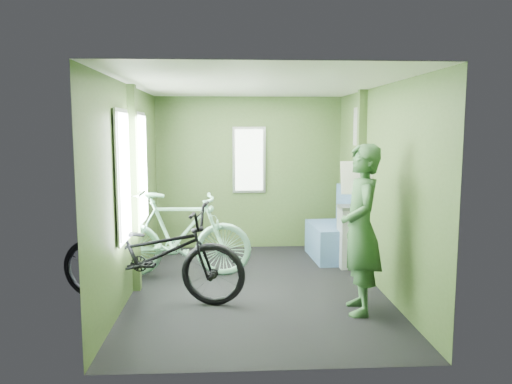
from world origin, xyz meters
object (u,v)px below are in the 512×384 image
bicycle_black (153,302)px  waste_box (348,237)px  bicycle_mint (179,277)px  passenger (361,229)px  bench_seat (333,237)px

bicycle_black → waste_box: 2.71m
waste_box → bicycle_black: bearing=-152.5°
waste_box → bicycle_mint: bearing=-170.7°
passenger → bicycle_mint: bearing=-119.2°
passenger → bench_seat: 2.15m
bicycle_black → bicycle_mint: 0.90m
passenger → bench_seat: (0.17, 2.07, -0.54)m
bicycle_black → bench_seat: bench_seat is taller
waste_box → bench_seat: bearing=104.0°
bicycle_mint → bench_seat: 2.25m
bicycle_mint → passenger: size_ratio=1.06×
waste_box → bench_seat: (-0.11, 0.45, -0.11)m
bicycle_mint → bench_seat: bench_seat is taller
bicycle_black → passenger: 2.30m
bicycle_black → bicycle_mint: bearing=-0.9°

